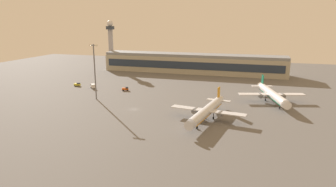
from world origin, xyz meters
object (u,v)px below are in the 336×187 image
Objects in this scene: airplane_terminal_side at (207,111)px; apron_light_central at (95,69)px; control_tower at (111,41)px; catering_truck at (93,86)px; airplane_far_stand at (272,94)px; cargo_loader at (77,84)px; baggage_tractor at (125,89)px.

apron_light_central is (-68.01, 18.33, 13.34)m from airplane_terminal_side.
airplane_terminal_side is (114.38, -127.46, -21.13)m from control_tower.
control_tower is at bearing 66.88° from catering_truck.
apron_light_central is (-97.28, -22.85, 13.21)m from airplane_far_stand.
control_tower reaches higher than airplane_far_stand.
apron_light_central reaches higher than cargo_loader.
airplane_terminal_side reaches higher than baggage_tractor.
airplane_terminal_side is 94.94m from catering_truck.
baggage_tractor is (-90.26, 1.76, -3.37)m from airplane_far_stand.
baggage_tractor is at bearing -26.75° from airplane_terminal_side.
control_tower is 102.90m from baggage_tractor.
cargo_loader is at bearing -79.22° from control_tower.
cargo_loader is at bearing -18.07° from airplane_far_stand.
airplane_far_stand is 1.45× the size of apron_light_central.
control_tower is at bearing 113.02° from apron_light_central.
airplane_far_stand reaches higher than baggage_tractor.
apron_light_central is (16.72, -24.42, 16.18)m from catering_truck.
baggage_tractor is at bearing 85.31° from cargo_loader.
cargo_loader is (-98.84, 45.84, -3.24)m from airplane_terminal_side.
cargo_loader is 0.13× the size of apron_light_central.
airplane_terminal_side is 0.99× the size of airplane_far_stand.
airplane_far_stand is at bearing -30.99° from control_tower.
apron_light_central is at bearing -2.77° from airplane_far_stand.
airplane_terminal_side is at bearing -15.08° from apron_light_central.
apron_light_central is at bearing -66.98° from control_tower.
apron_light_central is at bearing -45.05° from baggage_tractor.
cargo_loader is (15.54, -81.62, -24.37)m from control_tower.
airplane_far_stand is 100.80m from apron_light_central.
apron_light_central reaches higher than airplane_terminal_side.
catering_truck is at bearing -118.68° from baggage_tractor.
cargo_loader is at bearing -123.52° from baggage_tractor.
airplane_terminal_side is 10.97× the size of cargo_loader.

